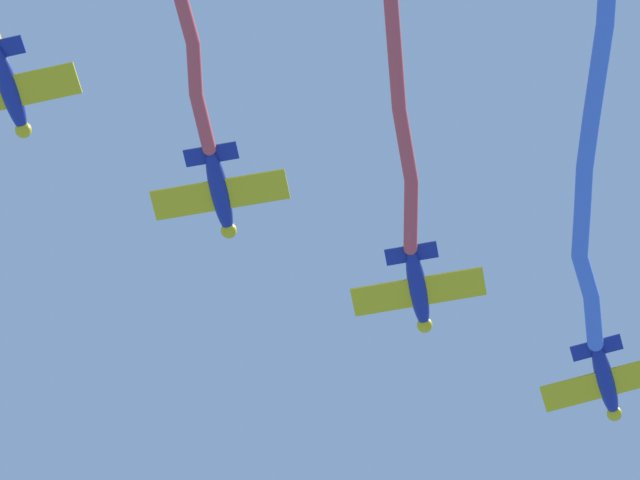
% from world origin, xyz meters
% --- Properties ---
extents(airplane_lead, '(5.06, 6.19, 1.62)m').
position_xyz_m(airplane_lead, '(-3.18, 1.05, 65.24)').
color(airplane_lead, navy).
extents(smoke_trail_lead, '(20.89, 7.46, 3.10)m').
position_xyz_m(smoke_trail_lead, '(8.73, -3.98, 64.54)').
color(smoke_trail_lead, '#4C75DB').
extents(airplane_left_wing, '(4.98, 6.40, 1.62)m').
position_xyz_m(airplane_left_wing, '(-0.80, -9.31, 65.49)').
color(airplane_left_wing, navy).
extents(smoke_trail_left_wing, '(19.70, 7.13, 1.08)m').
position_xyz_m(smoke_trail_left_wing, '(10.78, -13.76, 65.25)').
color(smoke_trail_left_wing, '#DB4C4C').
extents(airplane_right_wing, '(4.98, 6.41, 1.62)m').
position_xyz_m(airplane_right_wing, '(1.59, -19.66, 65.74)').
color(airplane_right_wing, navy).
extents(airplane_slot, '(4.96, 6.35, 1.62)m').
position_xyz_m(airplane_slot, '(3.98, -30.00, 65.99)').
color(airplane_slot, navy).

